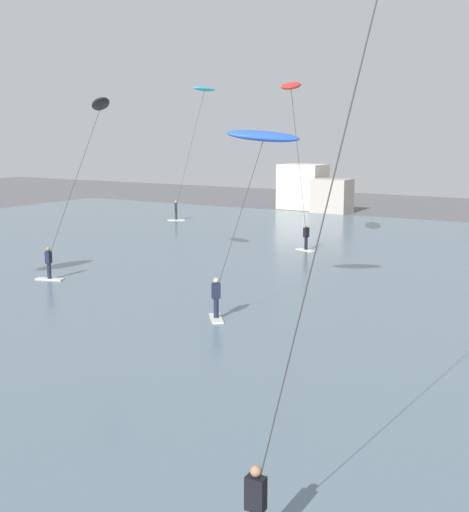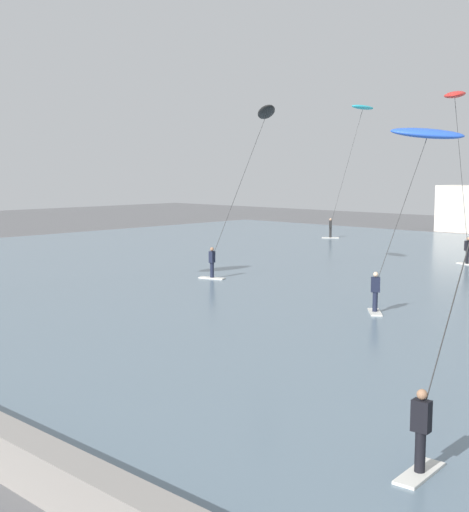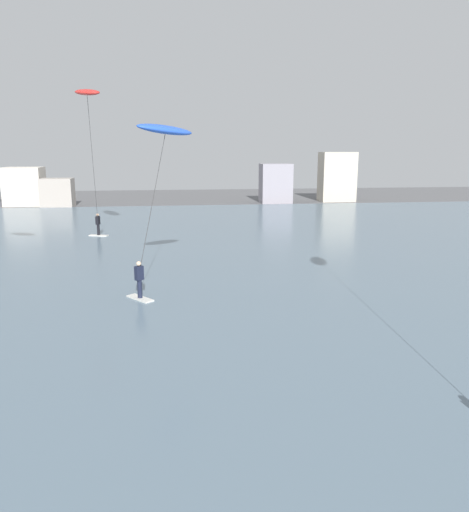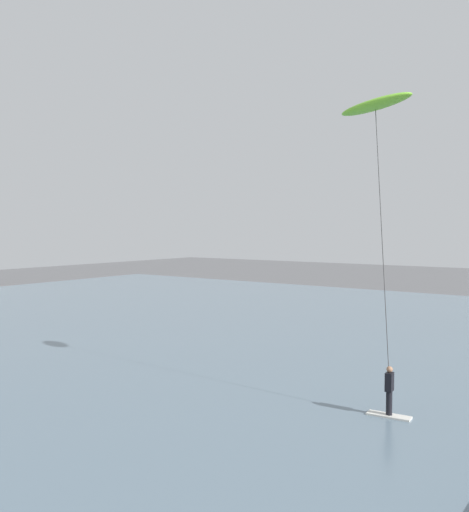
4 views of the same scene
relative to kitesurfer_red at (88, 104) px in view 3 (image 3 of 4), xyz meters
The scene contains 4 objects.
water_bay 11.82m from the kitesurfer_red, 36.48° to the right, with size 84.00×52.00×0.10m, color slate.
far_shore_buildings 26.54m from the kitesurfer_red, 71.40° to the left, with size 40.85×5.20×5.94m.
kitesurfer_red is the anchor object (origin of this frame).
kitesurfer_blue 13.60m from the kitesurfer_red, 68.62° to the right, with size 3.30×3.35×7.44m.
Camera 3 is at (-0.85, 1.51, 6.38)m, focal length 34.66 mm.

